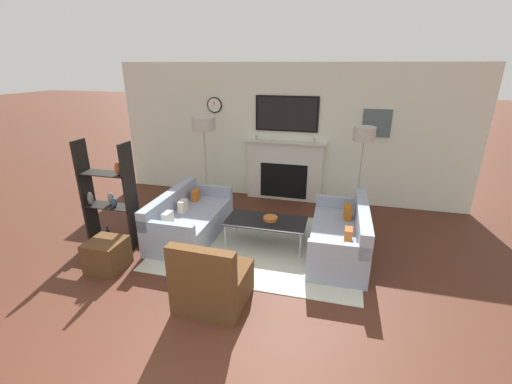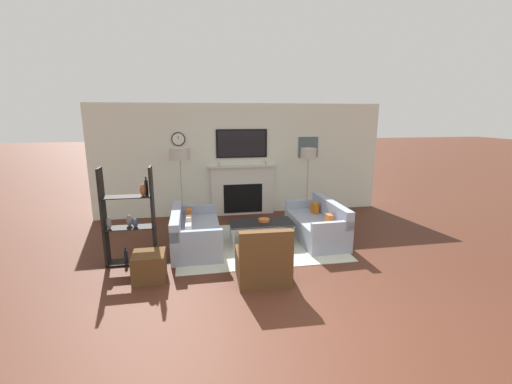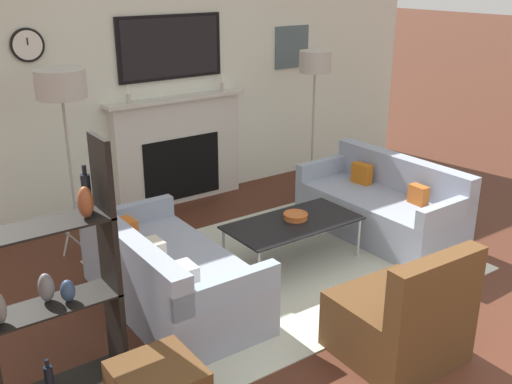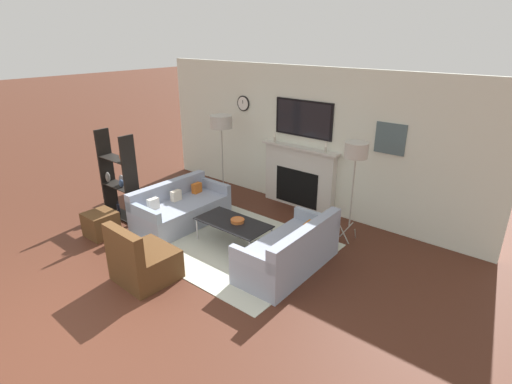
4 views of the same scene
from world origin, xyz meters
TOP-DOWN VIEW (x-y plane):
  - fireplace_wall at (0.00, 5.03)m, footprint 7.10×0.28m
  - area_rug at (0.00, 2.92)m, footprint 3.04×2.34m
  - couch_left at (-1.21, 2.92)m, footprint 0.86×1.71m
  - couch_right at (1.21, 2.92)m, footprint 0.81×1.70m
  - armchair at (-0.21, 1.39)m, footprint 0.79×0.77m
  - coffee_table at (0.08, 2.94)m, footprint 1.23×0.62m
  - decorative_bowl at (0.14, 2.98)m, footprint 0.23×0.23m
  - floor_lamp_left at (-1.45, 4.29)m, footprint 0.44×0.44m
  - floor_lamp_right at (1.45, 4.29)m, footprint 0.37×0.37m
  - shelf_unit at (-2.24, 2.39)m, footprint 0.81×0.28m
  - ottoman at (-1.89, 1.74)m, footprint 0.47×0.47m

SIDE VIEW (x-z plane):
  - area_rug at x=0.00m, z-range 0.00..0.01m
  - ottoman at x=-1.89m, z-range 0.00..0.42m
  - couch_left at x=-1.21m, z-range -0.09..0.63m
  - couch_right at x=1.21m, z-range -0.10..0.67m
  - armchair at x=-0.21m, z-range -0.15..0.72m
  - coffee_table at x=0.08m, z-range 0.18..0.59m
  - decorative_bowl at x=0.14m, z-range 0.41..0.47m
  - shelf_unit at x=-2.24m, z-range -0.04..1.59m
  - fireplace_wall at x=0.00m, z-range -0.13..2.57m
  - floor_lamp_right at x=1.45m, z-range 0.69..2.37m
  - floor_lamp_left at x=-1.45m, z-range 0.72..2.46m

